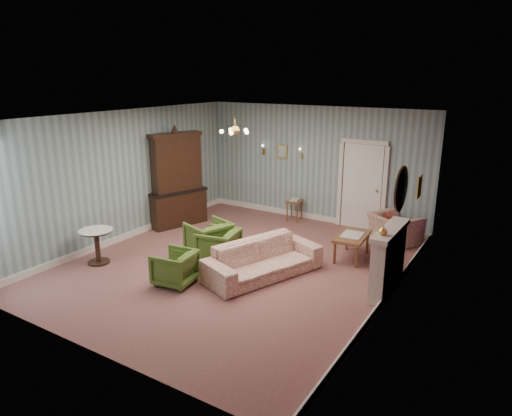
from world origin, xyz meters
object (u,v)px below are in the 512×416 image
Objects in this scene: sofa_chintz at (263,253)px; coffee_table at (352,246)px; olive_chair_c at (209,237)px; wingback_chair at (395,224)px; olive_chair_b at (218,244)px; fireplace at (388,260)px; olive_chair_a at (175,266)px; pedestal_table at (97,246)px; dresser at (177,177)px; side_table_black at (389,255)px.

sofa_chintz reaches higher than coffee_table.
olive_chair_c is at bearing -151.32° from coffee_table.
olive_chair_b is at bearing 79.84° from wingback_chair.
olive_chair_c is 3.63m from fireplace.
coffee_table is (-0.48, -1.39, -0.18)m from wingback_chair.
pedestal_table reaches higher than olive_chair_a.
fireplace is at bearing 8.97° from dresser.
olive_chair_a is 0.30× the size of sofa_chintz.
dresser is at bearing -103.91° from olive_chair_c.
side_table_black is (5.30, -0.05, -0.89)m from dresser.
fireplace is at bearing -46.48° from coffee_table.
dresser is 3.70× the size of side_table_black.
olive_chair_a is at bearing 2.54° from pedestal_table.
wingback_chair is at bearing 102.71° from fireplace.
olive_chair_c reaches higher than coffee_table.
coffee_table is (2.27, 2.80, -0.09)m from olive_chair_a.
sofa_chintz is (1.46, -0.26, 0.04)m from olive_chair_c.
coffee_table is at bearing 114.95° from olive_chair_b.
dresser reaches higher than fireplace.
pedestal_table is at bearing -145.54° from coffee_table.
olive_chair_a is 1.95m from pedestal_table.
olive_chair_b is 0.54× the size of fireplace.
sofa_chintz reaches higher than olive_chair_a.
pedestal_table is at bearing -161.17° from fireplace.
side_table_black is 5.71m from pedestal_table.
olive_chair_c is (-0.30, 1.40, 0.06)m from olive_chair_a.
coffee_table is (-1.04, 1.10, -0.32)m from fireplace.
sofa_chintz reaches higher than olive_chair_b.
coffee_table is at bearing 164.82° from side_table_black.
olive_chair_c is at bearing -175.12° from fireplace.
fireplace is at bearing 87.76° from olive_chair_b.
side_table_black is (3.04, 1.35, -0.05)m from olive_chair_b.
fireplace is 2.12× the size of side_table_black.
wingback_chair is 0.99× the size of coffee_table.
olive_chair_b is 4.00m from wingback_chair.
olive_chair_c is 1.49m from sofa_chintz.
sofa_chintz is 3.21× the size of pedestal_table.
coffee_table is 5.11m from pedestal_table.
side_table_black is at bearing 134.23° from wingback_chair.
side_table_black is (3.40, 1.18, -0.08)m from olive_chair_c.
sofa_chintz is 1.62× the size of fireplace.
coffee_table is 1.42× the size of pedestal_table.
dresser is (-2.20, 2.62, 0.88)m from olive_chair_a.
fireplace reaches higher than coffee_table.
olive_chair_c is 0.82× the size of wingback_chair.
sofa_chintz is at bearing 21.49° from pedestal_table.
coffee_table is at bearing 34.46° from pedestal_table.
wingback_chair is (2.75, 4.20, 0.09)m from olive_chair_a.
fireplace is 1.40× the size of coffee_table.
dresser is at bearing 95.37° from pedestal_table.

